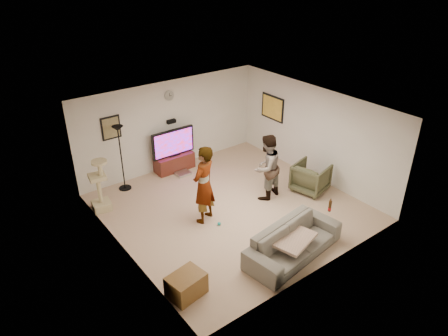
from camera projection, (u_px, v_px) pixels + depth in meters
floor at (231, 208)px, 10.02m from camera, size 5.50×5.50×0.02m
ceiling at (232, 109)px, 8.84m from camera, size 5.50×5.50×0.02m
wall_back at (170, 125)px, 11.37m from camera, size 5.50×0.04×2.50m
wall_front at (325, 216)px, 7.49m from camera, size 5.50×0.04×2.50m
wall_left at (120, 200)px, 7.97m from camera, size 0.04×5.50×2.50m
wall_right at (314, 133)px, 10.89m from camera, size 0.04×5.50×2.50m
wall_clock at (169, 96)px, 10.95m from camera, size 0.26×0.04×0.26m
wall_speaker at (171, 121)px, 11.27m from camera, size 0.25×0.10×0.10m
picture_back at (111, 128)px, 10.29m from camera, size 0.42×0.03×0.52m
picture_right at (272, 108)px, 11.89m from camera, size 0.03×0.78×0.62m
tv_stand at (174, 162)px, 11.63m from camera, size 1.11×0.45×0.46m
console_box at (183, 173)px, 11.45m from camera, size 0.40×0.30×0.07m
tv at (173, 143)px, 11.34m from camera, size 1.27×0.08×0.75m
tv_screen at (174, 143)px, 11.31m from camera, size 1.17×0.01×0.66m
floor_lamp at (121, 159)px, 10.41m from camera, size 0.32×0.32×1.74m
cat_tree at (99, 186)px, 9.64m from camera, size 0.48×0.48×1.30m
person_left at (204, 185)px, 9.14m from camera, size 0.79×0.68×1.85m
person_right at (266, 167)px, 10.05m from camera, size 0.92×0.77×1.68m
sofa at (294, 242)px, 8.32m from camera, size 2.32×1.16×0.65m
throw_blanket at (292, 238)px, 8.23m from camera, size 1.05×0.91×0.06m
beer_bottle at (330, 206)px, 8.65m from camera, size 0.06×0.06×0.25m
armchair at (311, 178)px, 10.55m from camera, size 1.00×0.98×0.75m
side_table at (186, 285)px, 7.39m from camera, size 0.72×0.58×0.43m
toy_ball at (219, 224)px, 9.34m from camera, size 0.08×0.08×0.08m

